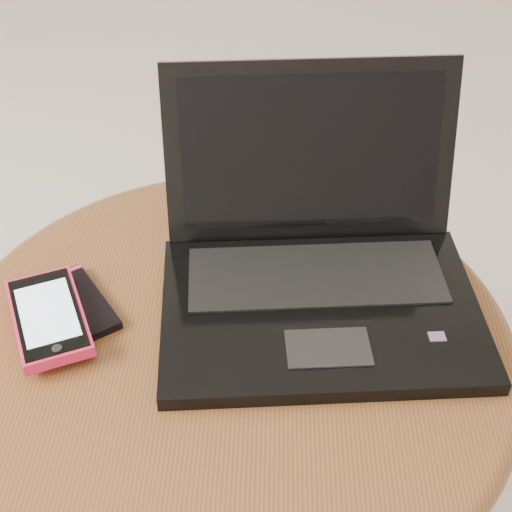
{
  "coord_description": "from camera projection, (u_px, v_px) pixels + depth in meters",
  "views": [
    {
      "loc": [
        -0.04,
        -0.61,
        0.99
      ],
      "look_at": [
        -0.06,
        -0.05,
        0.51
      ],
      "focal_mm": 52.07,
      "sensor_mm": 36.0,
      "label": 1
    }
  ],
  "objects": [
    {
      "name": "table",
      "position": [
        231.0,
        396.0,
        0.8
      ],
      "size": [
        0.57,
        0.57,
        0.45
      ],
      "color": "#512F12",
      "rests_on": "ground"
    },
    {
      "name": "laptop",
      "position": [
        317.0,
        263.0,
        0.76
      ],
      "size": [
        0.34,
        0.3,
        0.2
      ],
      "color": "black",
      "rests_on": "table"
    },
    {
      "name": "phone_black",
      "position": [
        76.0,
        305.0,
        0.76
      ],
      "size": [
        0.11,
        0.12,
        0.01
      ],
      "color": "black",
      "rests_on": "table"
    },
    {
      "name": "phone_pink",
      "position": [
        48.0,
        317.0,
        0.73
      ],
      "size": [
        0.11,
        0.14,
        0.02
      ],
      "color": "#FB2457",
      "rests_on": "phone_black"
    }
  ]
}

